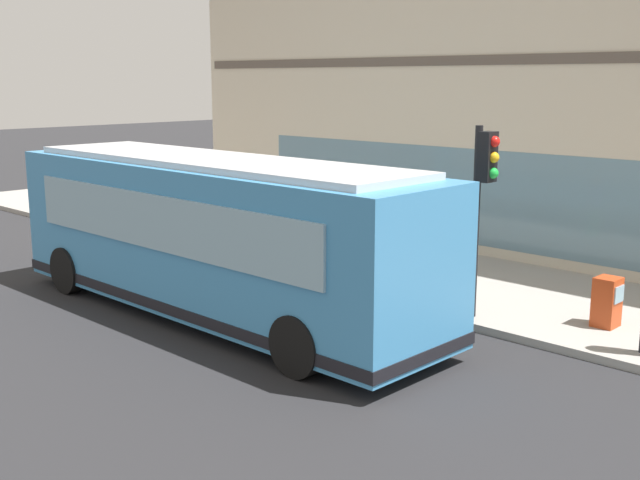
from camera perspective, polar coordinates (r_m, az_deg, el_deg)
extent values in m
plane|color=#262628|center=(14.43, -4.10, -6.59)|extent=(120.00, 120.00, 0.00)
cube|color=#9E9991|center=(18.05, 7.97, -2.68)|extent=(4.95, 40.00, 0.15)
cube|color=beige|center=(23.30, 18.28, 11.06)|extent=(8.51, 21.80, 9.00)
cube|color=brown|center=(19.70, 13.00, 12.64)|extent=(0.36, 21.36, 0.24)
cube|color=slate|center=(19.82, 12.41, 2.94)|extent=(0.12, 15.26, 2.40)
cube|color=#3F8CC6|center=(15.03, -7.66, 0.38)|extent=(2.53, 10.01, 2.70)
cube|color=silver|center=(14.82, -7.80, 5.73)|extent=(2.15, 9.01, 0.12)
cube|color=#8CB2C6|center=(19.06, -17.11, 3.72)|extent=(2.20, 0.09, 1.20)
cube|color=#8CB2C6|center=(15.76, -4.09, 2.46)|extent=(0.09, 8.20, 1.00)
cube|color=#8CB2C6|center=(14.21, -11.70, 1.23)|extent=(0.09, 8.20, 1.00)
cube|color=black|center=(15.29, -7.54, -3.92)|extent=(2.57, 10.05, 0.20)
cylinder|color=black|center=(18.76, -11.70, -0.94)|extent=(0.30, 1.00, 1.00)
cylinder|color=black|center=(17.60, -17.87, -2.09)|extent=(0.30, 1.00, 1.00)
cylinder|color=black|center=(13.74, 5.24, -5.37)|extent=(0.30, 1.00, 1.00)
cylinder|color=black|center=(12.11, -1.64, -7.69)|extent=(0.30, 1.00, 1.00)
cylinder|color=black|center=(14.61, 11.24, 1.22)|extent=(0.14, 0.14, 3.54)
cube|color=black|center=(14.34, 12.07, 5.93)|extent=(0.32, 0.24, 0.90)
sphere|color=red|center=(14.25, 12.56, 7.01)|extent=(0.20, 0.20, 0.20)
sphere|color=yellow|center=(14.28, 12.51, 5.89)|extent=(0.20, 0.20, 0.20)
sphere|color=green|center=(14.31, 12.46, 4.77)|extent=(0.20, 0.20, 0.20)
cylinder|color=#3F8C4C|center=(16.04, 6.30, -2.70)|extent=(0.14, 0.14, 0.81)
cylinder|color=#3F8C4C|center=(16.13, 5.75, -2.60)|extent=(0.14, 0.14, 0.81)
cylinder|color=#3359A5|center=(15.92, 6.08, -0.12)|extent=(0.32, 0.32, 0.64)
sphere|color=brown|center=(15.84, 6.11, 1.40)|extent=(0.22, 0.22, 0.22)
cube|color=#BF3F19|center=(14.94, 20.12, -4.25)|extent=(0.44, 0.40, 0.90)
cube|color=#8CB2C6|center=(14.81, 20.91, -3.72)|extent=(0.35, 0.03, 0.30)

